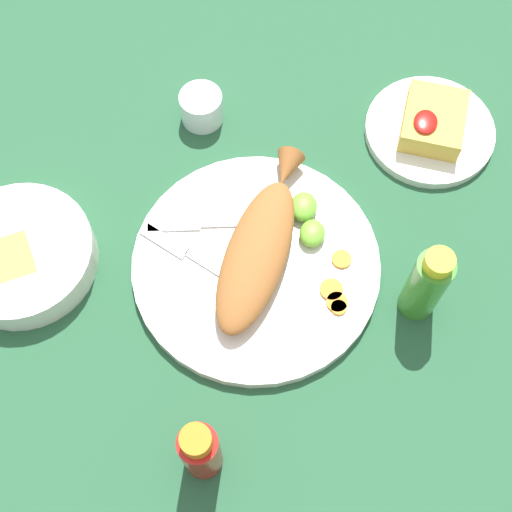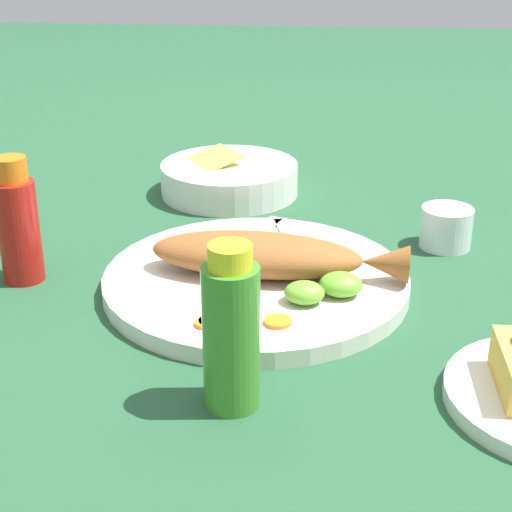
{
  "view_description": "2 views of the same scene",
  "coord_description": "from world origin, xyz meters",
  "px_view_note": "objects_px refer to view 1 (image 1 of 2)",
  "views": [
    {
      "loc": [
        0.37,
        0.09,
        0.86
      ],
      "look_at": [
        0.0,
        0.0,
        0.04
      ],
      "focal_mm": 50.0,
      "sensor_mm": 36.0,
      "label": 1
    },
    {
      "loc": [
        -0.07,
        0.75,
        0.37
      ],
      "look_at": [
        0.0,
        0.0,
        0.04
      ],
      "focal_mm": 55.0,
      "sensor_mm": 36.0,
      "label": 2
    }
  ],
  "objects_px": {
    "side_plate_fries": "(429,131)",
    "guacamole_bowl": "(20,255)",
    "fork_near": "(192,255)",
    "hot_sauce_bottle_red": "(198,450)",
    "fork_far": "(207,224)",
    "hot_sauce_bottle_green": "(427,283)",
    "main_plate": "(256,265)",
    "salt_cup": "(202,109)",
    "fried_fish": "(259,247)"
  },
  "relations": [
    {
      "from": "main_plate",
      "to": "salt_cup",
      "type": "bearing_deg",
      "value": -148.1
    },
    {
      "from": "side_plate_fries",
      "to": "guacamole_bowl",
      "type": "distance_m",
      "value": 0.59
    },
    {
      "from": "main_plate",
      "to": "fork_far",
      "type": "distance_m",
      "value": 0.09
    },
    {
      "from": "fork_far",
      "to": "hot_sauce_bottle_red",
      "type": "height_order",
      "value": "hot_sauce_bottle_red"
    },
    {
      "from": "hot_sauce_bottle_green",
      "to": "hot_sauce_bottle_red",
      "type": "bearing_deg",
      "value": -39.93
    },
    {
      "from": "fried_fish",
      "to": "fork_near",
      "type": "height_order",
      "value": "fried_fish"
    },
    {
      "from": "fork_near",
      "to": "fried_fish",
      "type": "bearing_deg",
      "value": -144.68
    },
    {
      "from": "fried_fish",
      "to": "fork_far",
      "type": "bearing_deg",
      "value": -104.67
    },
    {
      "from": "fried_fish",
      "to": "fork_far",
      "type": "height_order",
      "value": "fried_fish"
    },
    {
      "from": "salt_cup",
      "to": "fork_near",
      "type": "bearing_deg",
      "value": 12.67
    },
    {
      "from": "fried_fish",
      "to": "salt_cup",
      "type": "height_order",
      "value": "fried_fish"
    },
    {
      "from": "fried_fish",
      "to": "fork_near",
      "type": "bearing_deg",
      "value": -70.59
    },
    {
      "from": "fried_fish",
      "to": "guacamole_bowl",
      "type": "relative_size",
      "value": 1.42
    },
    {
      "from": "fork_near",
      "to": "side_plate_fries",
      "type": "height_order",
      "value": "fork_near"
    },
    {
      "from": "salt_cup",
      "to": "fork_far",
      "type": "bearing_deg",
      "value": 18.07
    },
    {
      "from": "side_plate_fries",
      "to": "guacamole_bowl",
      "type": "relative_size",
      "value": 0.96
    },
    {
      "from": "fork_far",
      "to": "hot_sauce_bottle_green",
      "type": "xyz_separation_m",
      "value": [
        0.04,
        0.29,
        0.05
      ]
    },
    {
      "from": "fork_far",
      "to": "hot_sauce_bottle_green",
      "type": "distance_m",
      "value": 0.29
    },
    {
      "from": "fried_fish",
      "to": "fork_near",
      "type": "distance_m",
      "value": 0.09
    },
    {
      "from": "main_plate",
      "to": "side_plate_fries",
      "type": "bearing_deg",
      "value": 144.25
    },
    {
      "from": "main_plate",
      "to": "hot_sauce_bottle_green",
      "type": "height_order",
      "value": "hot_sauce_bottle_green"
    },
    {
      "from": "fork_far",
      "to": "salt_cup",
      "type": "relative_size",
      "value": 2.96
    },
    {
      "from": "hot_sauce_bottle_green",
      "to": "fried_fish",
      "type": "bearing_deg",
      "value": -92.81
    },
    {
      "from": "hot_sauce_bottle_red",
      "to": "main_plate",
      "type": "bearing_deg",
      "value": 179.47
    },
    {
      "from": "fried_fish",
      "to": "side_plate_fries",
      "type": "relative_size",
      "value": 1.48
    },
    {
      "from": "hot_sauce_bottle_red",
      "to": "side_plate_fries",
      "type": "height_order",
      "value": "hot_sauce_bottle_red"
    },
    {
      "from": "fried_fish",
      "to": "salt_cup",
      "type": "bearing_deg",
      "value": -142.55
    },
    {
      "from": "fork_near",
      "to": "hot_sauce_bottle_red",
      "type": "xyz_separation_m",
      "value": [
        0.24,
        0.08,
        0.04
      ]
    },
    {
      "from": "main_plate",
      "to": "fried_fish",
      "type": "distance_m",
      "value": 0.03
    },
    {
      "from": "main_plate",
      "to": "side_plate_fries",
      "type": "relative_size",
      "value": 1.75
    },
    {
      "from": "fried_fish",
      "to": "guacamole_bowl",
      "type": "height_order",
      "value": "fried_fish"
    },
    {
      "from": "side_plate_fries",
      "to": "guacamole_bowl",
      "type": "height_order",
      "value": "guacamole_bowl"
    },
    {
      "from": "fork_near",
      "to": "guacamole_bowl",
      "type": "bearing_deg",
      "value": 34.0
    },
    {
      "from": "hot_sauce_bottle_green",
      "to": "salt_cup",
      "type": "bearing_deg",
      "value": -121.64
    },
    {
      "from": "hot_sauce_bottle_green",
      "to": "fork_near",
      "type": "bearing_deg",
      "value": -87.5
    },
    {
      "from": "fried_fish",
      "to": "side_plate_fries",
      "type": "bearing_deg",
      "value": 146.98
    },
    {
      "from": "hot_sauce_bottle_green",
      "to": "fork_far",
      "type": "bearing_deg",
      "value": -97.15
    },
    {
      "from": "side_plate_fries",
      "to": "hot_sauce_bottle_red",
      "type": "bearing_deg",
      "value": -20.42
    },
    {
      "from": "main_plate",
      "to": "fork_near",
      "type": "relative_size",
      "value": 1.81
    },
    {
      "from": "main_plate",
      "to": "guacamole_bowl",
      "type": "relative_size",
      "value": 1.68
    },
    {
      "from": "hot_sauce_bottle_red",
      "to": "fried_fish",
      "type": "bearing_deg",
      "value": 179.32
    },
    {
      "from": "guacamole_bowl",
      "to": "fork_far",
      "type": "bearing_deg",
      "value": 114.97
    },
    {
      "from": "fried_fish",
      "to": "guacamole_bowl",
      "type": "xyz_separation_m",
      "value": [
        0.08,
        -0.3,
        -0.01
      ]
    },
    {
      "from": "fried_fish",
      "to": "fork_far",
      "type": "xyz_separation_m",
      "value": [
        -0.03,
        -0.08,
        -0.02
      ]
    },
    {
      "from": "fork_far",
      "to": "guacamole_bowl",
      "type": "bearing_deg",
      "value": 9.11
    },
    {
      "from": "fork_far",
      "to": "hot_sauce_bottle_green",
      "type": "bearing_deg",
      "value": 156.98
    },
    {
      "from": "fork_near",
      "to": "fork_far",
      "type": "relative_size",
      "value": 0.98
    },
    {
      "from": "side_plate_fries",
      "to": "guacamole_bowl",
      "type": "xyz_separation_m",
      "value": [
        0.33,
        -0.49,
        0.02
      ]
    },
    {
      "from": "fork_near",
      "to": "guacamole_bowl",
      "type": "xyz_separation_m",
      "value": [
        0.05,
        -0.22,
        0.01
      ]
    },
    {
      "from": "side_plate_fries",
      "to": "fork_near",
      "type": "bearing_deg",
      "value": -44.71
    }
  ]
}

